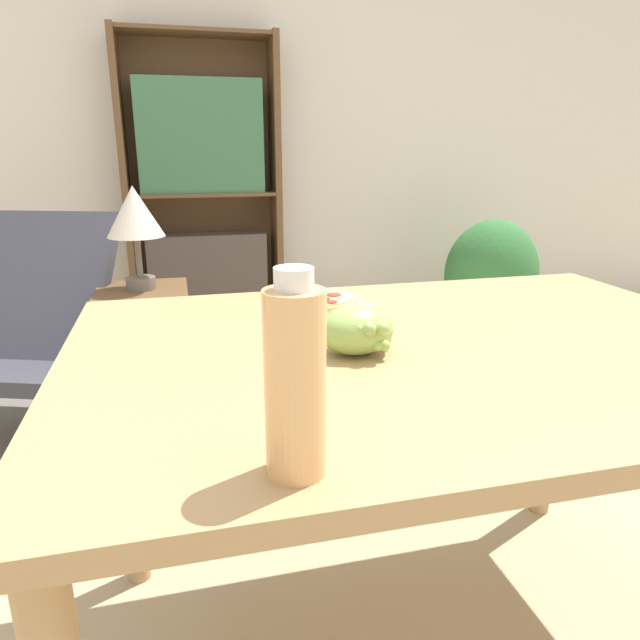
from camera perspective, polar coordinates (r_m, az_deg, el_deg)
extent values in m
cube|color=silver|center=(3.60, -9.69, 19.39)|extent=(8.00, 0.05, 2.60)
cube|color=tan|center=(1.13, 10.72, -2.97)|extent=(1.36, 0.95, 0.03)
cylinder|color=tan|center=(1.58, -18.72, -12.92)|extent=(0.06, 0.06, 0.73)
cylinder|color=tan|center=(1.90, 22.15, -8.02)|extent=(0.06, 0.06, 0.73)
cylinder|color=white|center=(1.31, -0.07, 1.15)|extent=(0.21, 0.21, 0.01)
cylinder|color=#DBB26B|center=(1.30, -0.07, 1.79)|extent=(0.17, 0.17, 0.02)
cylinder|color=#EACC7A|center=(1.30, -0.07, 2.30)|extent=(0.15, 0.15, 0.00)
cylinder|color=#A83328|center=(1.31, 1.40, 2.55)|extent=(0.03, 0.03, 0.00)
cylinder|color=#A83328|center=(1.27, 0.40, 2.15)|extent=(0.03, 0.03, 0.00)
cylinder|color=#A83328|center=(1.32, -2.25, 2.61)|extent=(0.03, 0.03, 0.00)
cylinder|color=#A83328|center=(1.29, -1.42, 2.35)|extent=(0.03, 0.03, 0.00)
cylinder|color=#A83328|center=(1.25, 1.18, 1.83)|extent=(0.02, 0.02, 0.00)
cylinder|color=#A83328|center=(1.29, -0.84, 2.39)|extent=(0.03, 0.03, 0.00)
ellipsoid|color=#93BC5B|center=(1.03, 3.65, -0.95)|extent=(0.14, 0.11, 0.09)
sphere|color=#93BC5B|center=(1.02, 5.92, -2.33)|extent=(0.03, 0.03, 0.03)
sphere|color=#93BC5B|center=(1.07, 5.12, 0.56)|extent=(0.02, 0.02, 0.02)
sphere|color=#93BC5B|center=(1.06, 6.59, -1.88)|extent=(0.02, 0.02, 0.02)
sphere|color=#93BC5B|center=(0.98, 3.92, -0.88)|extent=(0.02, 0.02, 0.02)
sphere|color=#93BC5B|center=(1.00, 5.74, -2.52)|extent=(0.02, 0.02, 0.02)
sphere|color=#93BC5B|center=(1.05, 2.87, -1.16)|extent=(0.02, 0.02, 0.02)
sphere|color=#93BC5B|center=(0.99, 6.23, -0.85)|extent=(0.03, 0.03, 0.03)
sphere|color=#93BC5B|center=(0.98, 5.22, -0.89)|extent=(0.03, 0.03, 0.03)
sphere|color=#93BC5B|center=(1.01, 6.46, -2.54)|extent=(0.02, 0.02, 0.02)
sphere|color=#93BC5B|center=(1.02, 1.95, -0.54)|extent=(0.02, 0.02, 0.02)
sphere|color=#93BC5B|center=(1.03, 0.50, -0.98)|extent=(0.03, 0.03, 0.03)
cylinder|color=#EFB270|center=(0.63, -2.50, -6.52)|extent=(0.07, 0.07, 0.22)
cylinder|color=white|center=(0.60, -2.64, 4.16)|extent=(0.04, 0.04, 0.02)
cylinder|color=white|center=(1.14, 4.47, -0.27)|extent=(0.04, 0.04, 0.05)
cylinder|color=#B7B7BC|center=(1.13, 4.50, 1.14)|extent=(0.04, 0.04, 0.01)
cube|color=slate|center=(2.54, -28.47, -10.40)|extent=(0.78, 0.73, 0.10)
cube|color=#383842|center=(2.54, -27.44, 3.06)|extent=(0.78, 0.62, 0.55)
cube|color=brown|center=(3.45, -18.75, 11.71)|extent=(0.04, 0.25, 1.74)
cube|color=brown|center=(3.49, -4.45, 12.58)|extent=(0.04, 0.25, 1.74)
cube|color=brown|center=(3.57, -11.67, 12.38)|extent=(0.88, 0.01, 1.74)
cube|color=brown|center=(3.61, -10.78, -1.30)|extent=(0.81, 0.24, 0.02)
cube|color=#4C423D|center=(3.51, -11.04, 3.51)|extent=(0.69, 0.18, 0.61)
cube|color=brown|center=(3.45, -11.57, 12.24)|extent=(0.81, 0.24, 0.02)
cube|color=#3D704C|center=(3.42, -11.87, 17.49)|extent=(0.69, 0.18, 0.61)
cube|color=brown|center=(3.49, -12.47, 26.26)|extent=(0.81, 0.24, 0.02)
cube|color=brown|center=(2.37, -16.77, -4.20)|extent=(0.34, 0.34, 0.61)
cylinder|color=#665B51|center=(2.27, -17.47, 3.54)|extent=(0.11, 0.11, 0.05)
cylinder|color=#665B51|center=(2.26, -17.69, 6.02)|extent=(0.02, 0.02, 0.15)
cone|color=beige|center=(2.23, -18.08, 10.29)|extent=(0.21, 0.21, 0.19)
cylinder|color=#BCB2A3|center=(3.50, 16.31, -0.80)|extent=(0.23, 0.23, 0.21)
ellipsoid|color=#337038|center=(3.42, 16.75, 4.38)|extent=(0.54, 0.46, 0.63)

